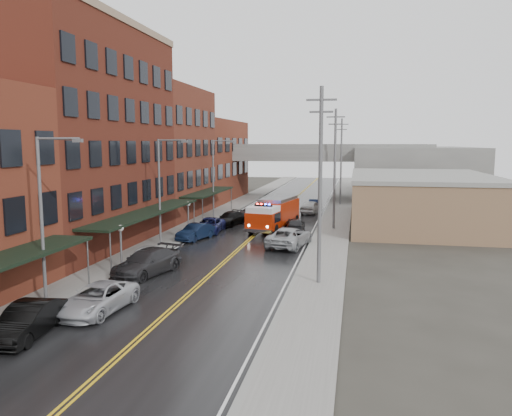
{
  "coord_description": "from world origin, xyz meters",
  "views": [
    {
      "loc": [
        9.33,
        -15.07,
        8.69
      ],
      "look_at": [
        0.74,
        27.5,
        3.0
      ],
      "focal_mm": 35.0,
      "sensor_mm": 36.0,
      "label": 1
    }
  ],
  "objects": [
    {
      "name": "overpass",
      "position": [
        0.0,
        62.0,
        5.99
      ],
      "size": [
        40.0,
        10.0,
        7.5
      ],
      "color": "slate",
      "rests_on": "ground"
    },
    {
      "name": "parked_car_left_7",
      "position": [
        -3.75,
        35.71,
        0.7
      ],
      "size": [
        2.96,
        5.15,
        1.4
      ],
      "primitive_type": "imported",
      "rotation": [
        0.0,
        0.0,
        -0.22
      ],
      "color": "black",
      "rests_on": "ground"
    },
    {
      "name": "road",
      "position": [
        0.0,
        30.0,
        0.01
      ],
      "size": [
        11.0,
        160.0,
        0.02
      ],
      "primitive_type": "cube",
      "color": "black",
      "rests_on": "ground"
    },
    {
      "name": "parked_car_left_5",
      "position": [
        -4.74,
        27.2,
        0.72
      ],
      "size": [
        2.65,
        4.64,
        1.45
      ],
      "primitive_type": "imported",
      "rotation": [
        0.0,
        0.0,
        -0.27
      ],
      "color": "black",
      "rests_on": "ground"
    },
    {
      "name": "curb_right",
      "position": [
        5.65,
        30.0,
        0.07
      ],
      "size": [
        0.3,
        160.0,
        0.15
      ],
      "primitive_type": "cube",
      "color": "gray",
      "rests_on": "ground"
    },
    {
      "name": "globe_lamp_2",
      "position": [
        -6.4,
        30.0,
        2.31
      ],
      "size": [
        0.44,
        0.44,
        3.12
      ],
      "color": "#59595B",
      "rests_on": "ground"
    },
    {
      "name": "utility_pole_2",
      "position": [
        7.2,
        55.0,
        6.31
      ],
      "size": [
        1.8,
        0.24,
        12.0
      ],
      "color": "#59595B",
      "rests_on": "ground"
    },
    {
      "name": "parked_car_right_2",
      "position": [
        3.97,
        46.2,
        0.81
      ],
      "size": [
        2.67,
        4.99,
        1.61
      ],
      "primitive_type": "imported",
      "rotation": [
        0.0,
        0.0,
        2.98
      ],
      "color": "#B5B5B5",
      "rests_on": "ground"
    },
    {
      "name": "curb_left",
      "position": [
        -5.65,
        30.0,
        0.07
      ],
      "size": [
        0.3,
        160.0,
        0.15
      ],
      "primitive_type": "cube",
      "color": "gray",
      "rests_on": "ground"
    },
    {
      "name": "parked_car_right_1",
      "position": [
        3.6,
        32.95,
        0.66
      ],
      "size": [
        2.3,
        4.73,
        1.33
      ],
      "primitive_type": "imported",
      "rotation": [
        0.0,
        0.0,
        3.24
      ],
      "color": "black",
      "rests_on": "ground"
    },
    {
      "name": "globe_lamp_1",
      "position": [
        -6.4,
        16.0,
        2.31
      ],
      "size": [
        0.44,
        0.44,
        3.12
      ],
      "color": "#59595B",
      "rests_on": "ground"
    },
    {
      "name": "parked_car_left_4",
      "position": [
        -5.0,
        16.8,
        0.76
      ],
      "size": [
        1.88,
        4.49,
        1.52
      ],
      "primitive_type": "imported",
      "rotation": [
        0.0,
        0.0,
        0.02
      ],
      "color": "silver",
      "rests_on": "ground"
    },
    {
      "name": "ground",
      "position": [
        0.0,
        0.0,
        0.0
      ],
      "size": [
        220.0,
        220.0,
        0.0
      ],
      "primitive_type": "plane",
      "color": "#2D2B26",
      "rests_on": "ground"
    },
    {
      "name": "street_lamp_1",
      "position": [
        -6.55,
        24.0,
        5.19
      ],
      "size": [
        2.64,
        0.22,
        9.0
      ],
      "color": "#59595B",
      "rests_on": "ground"
    },
    {
      "name": "parked_car_left_6",
      "position": [
        -4.6,
        30.94,
        0.71
      ],
      "size": [
        2.53,
        5.18,
        1.42
      ],
      "primitive_type": "imported",
      "rotation": [
        0.0,
        0.0,
        0.04
      ],
      "color": "#15194F",
      "rests_on": "ground"
    },
    {
      "name": "parked_car_left_3",
      "position": [
        -4.13,
        15.1,
        0.83
      ],
      "size": [
        3.68,
        6.14,
        1.67
      ],
      "primitive_type": "imported",
      "rotation": [
        0.0,
        0.0,
        -0.25
      ],
      "color": "#29292C",
      "rests_on": "ground"
    },
    {
      "name": "brick_building_c",
      "position": [
        -13.3,
        40.5,
        7.5
      ],
      "size": [
        9.0,
        15.0,
        15.0
      ],
      "primitive_type": "cube",
      "color": "#5C291B",
      "rests_on": "ground"
    },
    {
      "name": "parked_car_left_1",
      "position": [
        -5.0,
        4.01,
        0.77
      ],
      "size": [
        2.13,
        4.8,
        1.53
      ],
      "primitive_type": "imported",
      "rotation": [
        0.0,
        0.0,
        0.11
      ],
      "color": "black",
      "rests_on": "ground"
    },
    {
      "name": "awning_1",
      "position": [
        -7.49,
        23.0,
        2.99
      ],
      "size": [
        2.6,
        18.0,
        3.09
      ],
      "color": "black",
      "rests_on": "ground"
    },
    {
      "name": "brick_building_far",
      "position": [
        -13.3,
        58.0,
        6.0
      ],
      "size": [
        9.0,
        20.0,
        12.0
      ],
      "primitive_type": "cube",
      "color": "maroon",
      "rests_on": "ground"
    },
    {
      "name": "parked_car_left_2",
      "position": [
        -3.6,
        7.68,
        0.72
      ],
      "size": [
        2.77,
        5.34,
        1.44
      ],
      "primitive_type": "imported",
      "rotation": [
        0.0,
        0.0,
        -0.07
      ],
      "color": "#A9ABB2",
      "rests_on": "ground"
    },
    {
      "name": "tan_building",
      "position": [
        16.0,
        40.0,
        2.5
      ],
      "size": [
        14.0,
        22.0,
        5.0
      ],
      "primitive_type": "cube",
      "color": "brown",
      "rests_on": "ground"
    },
    {
      "name": "right_far_block",
      "position": [
        18.0,
        70.0,
        4.0
      ],
      "size": [
        18.0,
        30.0,
        8.0
      ],
      "primitive_type": "cube",
      "color": "slate",
      "rests_on": "ground"
    },
    {
      "name": "utility_pole_1",
      "position": [
        7.2,
        35.0,
        6.31
      ],
      "size": [
        1.8,
        0.24,
        12.0
      ],
      "color": "#59595B",
      "rests_on": "ground"
    },
    {
      "name": "street_lamp_2",
      "position": [
        -6.55,
        40.0,
        5.19
      ],
      "size": [
        2.64,
        0.22,
        9.0
      ],
      "color": "#59595B",
      "rests_on": "ground"
    },
    {
      "name": "parked_car_right_3",
      "position": [
        4.19,
        49.49,
        0.73
      ],
      "size": [
        1.63,
        4.44,
        1.45
      ],
      "primitive_type": "imported",
      "rotation": [
        0.0,
        0.0,
        3.16
      ],
      "color": "black",
      "rests_on": "ground"
    },
    {
      "name": "utility_pole_0",
      "position": [
        7.2,
        15.0,
        6.31
      ],
      "size": [
        1.8,
        0.24,
        12.0
      ],
      "color": "#59595B",
      "rests_on": "ground"
    },
    {
      "name": "awning_2",
      "position": [
        -7.49,
        40.5,
        2.99
      ],
      "size": [
        2.6,
        13.0,
        3.09
      ],
      "color": "black",
      "rests_on": "ground"
    },
    {
      "name": "parked_car_right_0",
      "position": [
        3.93,
        25.91,
        0.82
      ],
      "size": [
        3.76,
        6.31,
        1.64
      ],
      "primitive_type": "imported",
      "rotation": [
        0.0,
        0.0,
        2.96
      ],
      "color": "#9EA2A6",
      "rests_on": "ground"
    },
    {
      "name": "sidewalk_right",
      "position": [
        7.3,
        30.0,
        0.07
      ],
      "size": [
        3.0,
        160.0,
        0.15
      ],
      "primitive_type": "cube",
      "color": "slate",
      "rests_on": "ground"
    },
    {
      "name": "brick_building_b",
      "position": [
        -13.3,
        23.0,
        9.0
      ],
      "size": [
        9.0,
        20.0,
        18.0
      ],
      "primitive_type": "cube",
      "color": "#521C15",
      "rests_on": "ground"
    },
    {
      "name": "sidewalk_left",
      "position": [
        -7.3,
        30.0,
        0.07
      ],
      "size": [
        3.0,
        160.0,
        0.15
      ],
      "primitive_type": "cube",
      "color": "slate",
      "rests_on": "ground"
    },
    {
      "name": "street_lamp_0",
      "position": [
        -6.55,
        8.0,
        5.19
      ],
      "size": [
        2.64,
        0.22,
        9.0
      ],
      "color": "#59595B",
      "rests_on": "ground"
    },
    {
      "name": "fire_truck",
      "position": [
        1.28,
        33.82,
        1.7
      ],
      "size": [
        4.66,
        8.97,
        3.14
      ],
      "rotation": [
        0.0,
        0.0,
        -0.18
      ],
      "color": "#A01F07",
      "rests_on": "ground"
    }
  ]
}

